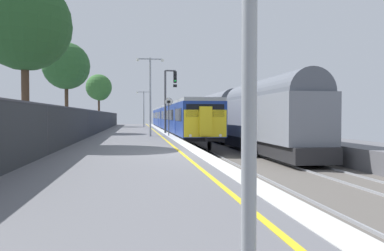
% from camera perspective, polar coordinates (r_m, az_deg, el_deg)
% --- Properties ---
extents(ground, '(17.40, 110.00, 1.21)m').
position_cam_1_polar(ground, '(15.38, 9.63, -6.35)').
color(ground, slate).
extents(commuter_train_at_platform, '(2.83, 41.65, 3.81)m').
position_cam_1_polar(commuter_train_at_platform, '(43.25, -2.97, 1.19)').
color(commuter_train_at_platform, navy).
rests_on(commuter_train_at_platform, ground).
extents(freight_train_adjacent_track, '(2.60, 56.09, 4.76)m').
position_cam_1_polar(freight_train_adjacent_track, '(44.50, 2.08, 1.64)').
color(freight_train_adjacent_track, '#232326').
rests_on(freight_train_adjacent_track, ground).
extents(signal_gantry, '(1.10, 0.24, 5.46)m').
position_cam_1_polar(signal_gantry, '(32.14, -3.69, 4.88)').
color(signal_gantry, '#47474C').
rests_on(signal_gantry, ground).
extents(speed_limit_sign, '(0.59, 0.08, 2.83)m').
position_cam_1_polar(speed_limit_sign, '(27.54, -3.62, 2.14)').
color(speed_limit_sign, '#59595B').
rests_on(speed_limit_sign, ground).
extents(platform_lamp_mid, '(2.00, 0.20, 5.71)m').
position_cam_1_polar(platform_lamp_mid, '(27.12, -6.46, 5.46)').
color(platform_lamp_mid, '#93999E').
rests_on(platform_lamp_mid, ground).
extents(platform_lamp_far, '(2.00, 0.20, 4.85)m').
position_cam_1_polar(platform_lamp_far, '(50.89, -7.45, 3.08)').
color(platform_lamp_far, '#93999E').
rests_on(platform_lamp_far, ground).
extents(platform_back_fence, '(0.07, 99.00, 1.94)m').
position_cam_1_polar(platform_back_fence, '(14.86, -21.49, -0.44)').
color(platform_back_fence, '#282B2D').
rests_on(platform_back_fence, ground).
extents(background_tree_left, '(4.08, 4.08, 7.89)m').
position_cam_1_polar(background_tree_left, '(34.20, -18.73, 8.51)').
color(background_tree_left, '#473323').
rests_on(background_tree_left, ground).
extents(background_tree_centre, '(3.61, 3.61, 7.32)m').
position_cam_1_polar(background_tree_centre, '(53.45, -14.14, 5.58)').
color(background_tree_centre, '#473323').
rests_on(background_tree_centre, ground).
extents(background_tree_right, '(4.64, 4.64, 8.40)m').
position_cam_1_polar(background_tree_right, '(20.84, -24.24, 13.67)').
color(background_tree_right, '#473323').
rests_on(background_tree_right, ground).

